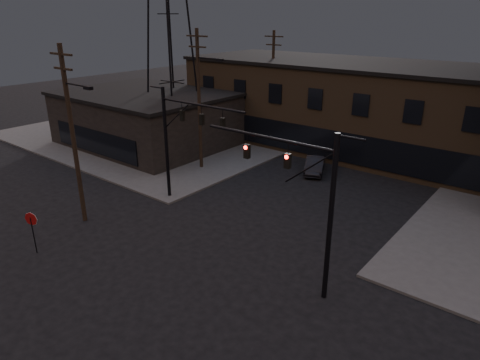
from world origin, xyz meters
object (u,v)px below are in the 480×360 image
Objects in this scene: traffic_signal_near at (309,195)px; car_crossing at (315,164)px; stop_sign at (32,223)px; traffic_signal_far at (178,133)px.

traffic_signal_near is 17.20m from car_crossing.
traffic_signal_near is 1.91× the size of car_crossing.
traffic_signal_far is at bearing 82.68° from stop_sign.
traffic_signal_far is 10.55m from stop_sign.
stop_sign is (-1.28, -9.99, -3.17)m from traffic_signal_far.
traffic_signal_far reaches higher than stop_sign.
car_crossing is (-7.72, 14.77, -4.24)m from traffic_signal_near.
stop_sign is at bearing -154.10° from traffic_signal_near.
traffic_signal_far reaches higher than car_crossing.
traffic_signal_near reaches higher than stop_sign.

